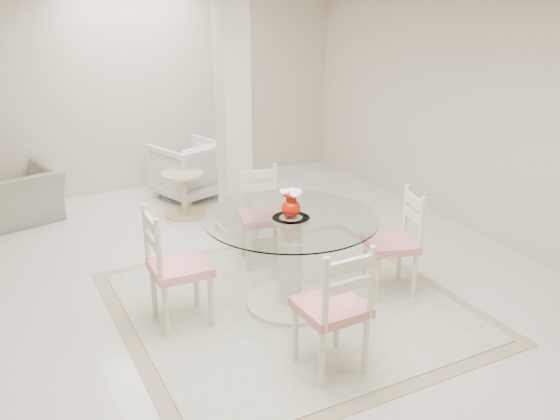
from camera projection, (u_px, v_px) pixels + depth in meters
name	position (u px, v px, depth m)	size (l,w,h in m)	color
ground	(243.00, 290.00, 5.55)	(7.00, 7.00, 0.00)	white
room_shell	(238.00, 91.00, 4.90)	(6.02, 7.02, 2.71)	beige
column	(233.00, 118.00, 6.37)	(0.30, 0.30, 2.70)	beige
area_rug	(290.00, 305.00, 5.27)	(2.91, 2.91, 0.02)	tan
dining_table	(291.00, 262.00, 5.12)	(1.48, 1.48, 0.85)	#F6E6CA
red_vase	(291.00, 203.00, 4.93)	(0.19, 0.18, 0.25)	#AD1405
dining_chair_east	(398.00, 235.00, 5.34)	(0.53, 0.53, 1.08)	beige
dining_chair_north	(261.00, 208.00, 5.99)	(0.53, 0.53, 1.09)	beige
dining_chair_west	(170.00, 259.00, 4.77)	(0.47, 0.47, 1.15)	beige
dining_chair_south	(337.00, 301.00, 4.15)	(0.46, 0.46, 1.13)	beige
recliner_taupe	(14.00, 196.00, 7.08)	(1.01, 0.88, 0.65)	gray
armchair_white	(189.00, 170.00, 7.93)	(0.82, 0.84, 0.76)	silver
side_table	(184.00, 196.00, 7.32)	(0.52, 0.52, 0.55)	#D2B781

